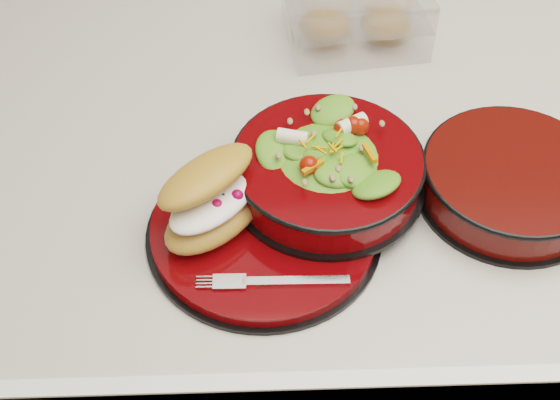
{
  "coord_description": "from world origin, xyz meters",
  "views": [
    {
      "loc": [
        -0.15,
        -0.76,
        1.62
      ],
      "look_at": [
        -0.13,
        -0.14,
        0.94
      ],
      "focal_mm": 50.0,
      "sensor_mm": 36.0,
      "label": 1
    }
  ],
  "objects_px": {
    "dinner_plate": "(265,230)",
    "salad_bowl": "(328,164)",
    "croissant": "(213,200)",
    "extra_bowl": "(512,180)",
    "fork": "(276,281)",
    "island_counter": "(348,321)",
    "pastry_box": "(356,15)"
  },
  "relations": [
    {
      "from": "fork",
      "to": "island_counter",
      "type": "bearing_deg",
      "value": -27.62
    },
    {
      "from": "croissant",
      "to": "fork",
      "type": "height_order",
      "value": "croissant"
    },
    {
      "from": "island_counter",
      "to": "dinner_plate",
      "type": "bearing_deg",
      "value": -131.54
    },
    {
      "from": "extra_bowl",
      "to": "pastry_box",
      "type": "bearing_deg",
      "value": 116.06
    },
    {
      "from": "dinner_plate",
      "to": "croissant",
      "type": "xyz_separation_m",
      "value": [
        -0.06,
        0.01,
        0.05
      ]
    },
    {
      "from": "island_counter",
      "to": "salad_bowl",
      "type": "distance_m",
      "value": 0.52
    },
    {
      "from": "pastry_box",
      "to": "extra_bowl",
      "type": "xyz_separation_m",
      "value": [
        0.16,
        -0.33,
        -0.02
      ]
    },
    {
      "from": "island_counter",
      "to": "pastry_box",
      "type": "distance_m",
      "value": 0.54
    },
    {
      "from": "island_counter",
      "to": "pastry_box",
      "type": "bearing_deg",
      "value": 90.17
    },
    {
      "from": "fork",
      "to": "extra_bowl",
      "type": "distance_m",
      "value": 0.32
    },
    {
      "from": "dinner_plate",
      "to": "extra_bowl",
      "type": "distance_m",
      "value": 0.31
    },
    {
      "from": "fork",
      "to": "pastry_box",
      "type": "distance_m",
      "value": 0.49
    },
    {
      "from": "island_counter",
      "to": "extra_bowl",
      "type": "distance_m",
      "value": 0.51
    },
    {
      "from": "island_counter",
      "to": "fork",
      "type": "relative_size",
      "value": 8.14
    },
    {
      "from": "croissant",
      "to": "pastry_box",
      "type": "relative_size",
      "value": 0.76
    },
    {
      "from": "extra_bowl",
      "to": "croissant",
      "type": "bearing_deg",
      "value": -172.44
    },
    {
      "from": "dinner_plate",
      "to": "fork",
      "type": "height_order",
      "value": "fork"
    },
    {
      "from": "dinner_plate",
      "to": "fork",
      "type": "xyz_separation_m",
      "value": [
        0.01,
        -0.08,
        0.01
      ]
    },
    {
      "from": "dinner_plate",
      "to": "croissant",
      "type": "distance_m",
      "value": 0.08
    },
    {
      "from": "island_counter",
      "to": "fork",
      "type": "xyz_separation_m",
      "value": [
        -0.13,
        -0.25,
        0.47
      ]
    },
    {
      "from": "dinner_plate",
      "to": "pastry_box",
      "type": "relative_size",
      "value": 1.3
    },
    {
      "from": "dinner_plate",
      "to": "salad_bowl",
      "type": "height_order",
      "value": "salad_bowl"
    },
    {
      "from": "salad_bowl",
      "to": "croissant",
      "type": "bearing_deg",
      "value": -157.46
    },
    {
      "from": "fork",
      "to": "salad_bowl",
      "type": "bearing_deg",
      "value": -23.75
    },
    {
      "from": "pastry_box",
      "to": "croissant",
      "type": "bearing_deg",
      "value": -125.6
    },
    {
      "from": "fork",
      "to": "extra_bowl",
      "type": "height_order",
      "value": "extra_bowl"
    },
    {
      "from": "croissant",
      "to": "extra_bowl",
      "type": "relative_size",
      "value": 0.72
    },
    {
      "from": "pastry_box",
      "to": "fork",
      "type": "bearing_deg",
      "value": -113.3
    },
    {
      "from": "island_counter",
      "to": "pastry_box",
      "type": "relative_size",
      "value": 5.7
    },
    {
      "from": "salad_bowl",
      "to": "extra_bowl",
      "type": "xyz_separation_m",
      "value": [
        0.23,
        -0.01,
        -0.03
      ]
    },
    {
      "from": "croissant",
      "to": "fork",
      "type": "distance_m",
      "value": 0.12
    },
    {
      "from": "fork",
      "to": "extra_bowl",
      "type": "relative_size",
      "value": 0.66
    }
  ]
}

